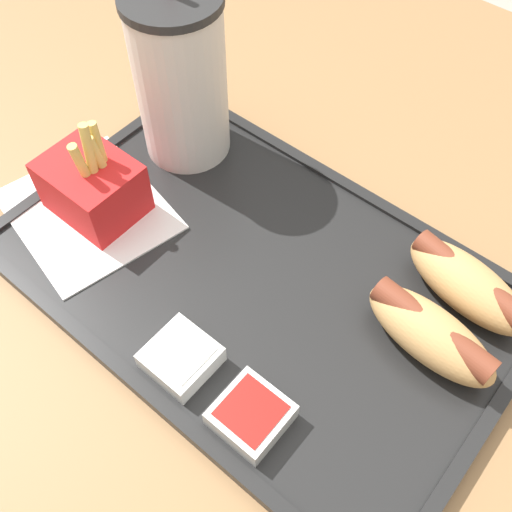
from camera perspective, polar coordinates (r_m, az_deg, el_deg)
name	(u,v)px	position (r m, az deg, el deg)	size (l,w,h in m)	color
ground_plane	(265,503)	(1.21, 0.87, -22.44)	(8.00, 8.00, 0.00)	#ADA393
dining_table	(268,441)	(0.86, 1.17, -17.23)	(1.20, 1.12, 0.71)	olive
food_tray	(256,278)	(0.55, 0.00, -2.09)	(0.46, 0.30, 0.01)	black
paper_napkin	(88,210)	(0.61, -15.74, 4.21)	(0.18, 0.16, 0.00)	white
soda_cup	(181,78)	(0.60, -7.20, 16.45)	(0.09, 0.09, 0.21)	silver
hot_dog_far	(467,284)	(0.54, 19.49, -2.53)	(0.13, 0.07, 0.04)	tan
hot_dog_near	(431,333)	(0.51, 16.29, -7.07)	(0.12, 0.06, 0.04)	tan
fries_carton	(93,186)	(0.59, -15.26, 6.43)	(0.09, 0.07, 0.11)	red
sauce_cup_mayo	(181,357)	(0.50, -7.16, -9.55)	(0.05, 0.05, 0.02)	silver
sauce_cup_ketchup	(251,415)	(0.47, -0.47, -14.89)	(0.05, 0.05, 0.02)	silver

